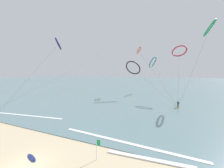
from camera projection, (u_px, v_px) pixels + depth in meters
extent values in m
plane|color=beige|center=(25.00, 166.00, 12.90)|extent=(400.00, 400.00, 0.00)
cube|color=slate|center=(153.00, 82.00, 109.98)|extent=(400.00, 200.00, 0.08)
ellipsoid|color=orange|center=(178.00, 108.00, 33.47)|extent=(1.40, 0.40, 0.06)
cylinder|color=#1E2823|center=(178.00, 106.00, 33.56)|extent=(0.12, 0.12, 0.80)
cylinder|color=#1E2823|center=(178.00, 106.00, 33.30)|extent=(0.12, 0.12, 0.80)
cube|color=#1E2823|center=(178.00, 103.00, 33.37)|extent=(0.35, 0.38, 0.62)
sphere|color=tan|center=(178.00, 101.00, 33.33)|extent=(0.22, 0.22, 0.22)
cylinder|color=#1E2823|center=(177.00, 102.00, 33.68)|extent=(0.45, 0.38, 0.39)
cylinder|color=#1E2823|center=(179.00, 103.00, 33.26)|extent=(0.45, 0.38, 0.39)
torus|color=navy|center=(58.00, 44.00, 43.72)|extent=(4.25, 4.36, 3.85)
cylinder|color=#3F3F3F|center=(34.00, 72.00, 36.74)|extent=(0.87, 17.38, 17.44)
torus|color=red|center=(179.00, 51.00, 43.17)|extent=(5.15, 4.15, 3.87)
cylinder|color=#3F3F3F|center=(179.00, 76.00, 38.33)|extent=(0.39, 12.26, 15.15)
torus|color=silver|center=(100.00, 56.00, 76.21)|extent=(3.92, 2.46, 3.42)
cylinder|color=#3F3F3F|center=(69.00, 72.00, 52.06)|extent=(1.48, 53.81, 17.28)
torus|color=#EA7260|center=(139.00, 50.00, 53.80)|extent=(3.38, 3.87, 3.21)
cylinder|color=#3F3F3F|center=(154.00, 73.00, 43.65)|extent=(13.64, 18.14, 17.06)
torus|color=black|center=(133.00, 67.00, 45.84)|extent=(6.11, 6.07, 4.72)
cylinder|color=#3F3F3F|center=(152.00, 85.00, 39.67)|extent=(13.47, 8.83, 10.01)
torus|color=teal|center=(153.00, 62.00, 59.23)|extent=(3.80, 5.72, 4.87)
cylinder|color=#3F3F3F|center=(162.00, 79.00, 46.36)|extent=(9.15, 25.52, 12.71)
torus|color=#199351|center=(210.00, 28.00, 37.94)|extent=(3.76, 5.43, 4.41)
cylinder|color=#3F3F3F|center=(195.00, 66.00, 35.72)|extent=(7.63, 10.19, 20.68)
ellipsoid|color=navy|center=(32.00, 158.00, 14.12)|extent=(1.96, 1.16, 0.08)
cone|color=black|center=(34.00, 160.00, 13.63)|extent=(0.13, 0.13, 0.12)
cylinder|color=silver|center=(97.00, 149.00, 13.75)|extent=(0.06, 0.06, 2.21)
cube|color=#199351|center=(98.00, 143.00, 13.60)|extent=(0.44, 0.03, 0.60)
cube|color=white|center=(149.00, 159.00, 13.90)|extent=(8.68, 1.10, 0.12)
cube|color=white|center=(124.00, 143.00, 17.10)|extent=(18.11, 1.54, 0.12)
cube|color=white|center=(26.00, 116.00, 27.50)|extent=(16.07, 2.81, 0.12)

